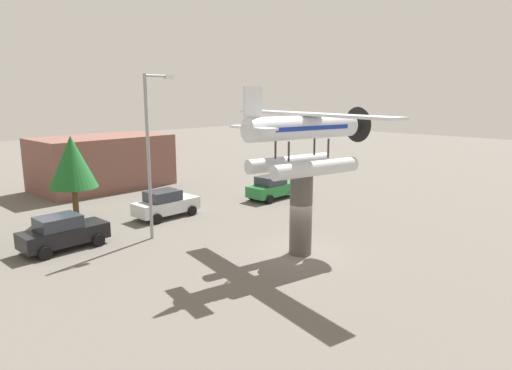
{
  "coord_description": "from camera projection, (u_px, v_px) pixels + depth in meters",
  "views": [
    {
      "loc": [
        -16.89,
        -12.94,
        7.72
      ],
      "look_at": [
        0.0,
        3.0,
        3.04
      ],
      "focal_mm": 31.62,
      "sensor_mm": 36.0,
      "label": 1
    }
  ],
  "objects": [
    {
      "name": "storefront_building",
      "position": [
        103.0,
        162.0,
        37.66
      ],
      "size": [
        10.58,
        6.05,
        4.32
      ],
      "primitive_type": "cube",
      "color": "brown",
      "rests_on": "ground"
    },
    {
      "name": "display_pedestal",
      "position": [
        301.0,
        214.0,
        21.87
      ],
      "size": [
        1.1,
        1.1,
        4.05
      ],
      "primitive_type": "cylinder",
      "color": "#4C4742",
      "rests_on": "ground"
    },
    {
      "name": "car_near_black",
      "position": [
        63.0,
        232.0,
        22.75
      ],
      "size": [
        4.2,
        2.02,
        1.76
      ],
      "color": "black",
      "rests_on": "ground"
    },
    {
      "name": "car_mid_silver",
      "position": [
        165.0,
        204.0,
        28.68
      ],
      "size": [
        4.2,
        2.02,
        1.76
      ],
      "color": "silver",
      "rests_on": "ground"
    },
    {
      "name": "floatplane_monument",
      "position": [
        305.0,
        138.0,
        21.21
      ],
      "size": [
        7.16,
        10.39,
        4.0
      ],
      "rotation": [
        0.0,
        0.0,
        -0.22
      ],
      "color": "silver",
      "rests_on": "display_pedestal"
    },
    {
      "name": "car_far_green",
      "position": [
        272.0,
        187.0,
        33.75
      ],
      "size": [
        4.2,
        2.02,
        1.76
      ],
      "color": "#237A38",
      "rests_on": "ground"
    },
    {
      "name": "streetlight_primary",
      "position": [
        151.0,
        146.0,
        23.77
      ],
      "size": [
        1.84,
        0.28,
        8.76
      ],
      "color": "gray",
      "rests_on": "ground"
    },
    {
      "name": "tree_east",
      "position": [
        72.0,
        162.0,
        27.4
      ],
      "size": [
        2.88,
        2.88,
        5.29
      ],
      "color": "brown",
      "rests_on": "ground"
    },
    {
      "name": "ground_plane",
      "position": [
        300.0,
        253.0,
        22.27
      ],
      "size": [
        140.0,
        140.0,
        0.0
      ],
      "primitive_type": "plane",
      "color": "#605B54"
    }
  ]
}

